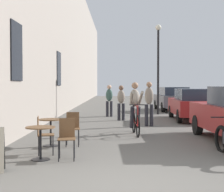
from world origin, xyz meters
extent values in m
plane|color=#5B5954|center=(0.00, 0.00, 0.00)|extent=(88.00, 88.00, 0.00)
cube|color=gray|center=(-3.45, 14.00, 4.83)|extent=(0.50, 68.00, 9.66)
cube|color=black|center=(-3.18, 4.64, 2.59)|extent=(0.04, 1.10, 1.70)
cube|color=black|center=(-3.18, 12.07, 2.43)|extent=(0.04, 1.10, 1.70)
cylinder|color=black|center=(-1.92, 2.00, 0.01)|extent=(0.40, 0.40, 0.02)
cylinder|color=black|center=(-1.92, 2.00, 0.36)|extent=(0.05, 0.05, 0.67)
cylinder|color=brown|center=(-1.92, 2.00, 0.71)|extent=(0.64, 0.64, 0.02)
cylinder|color=black|center=(-1.18, 1.86, 0.23)|extent=(0.02, 0.02, 0.45)
cylinder|color=black|center=(-1.50, 1.83, 0.23)|extent=(0.02, 0.02, 0.45)
cylinder|color=black|center=(-1.21, 2.18, 0.23)|extent=(0.02, 0.02, 0.45)
cylinder|color=black|center=(-1.53, 2.15, 0.23)|extent=(0.02, 0.02, 0.45)
cube|color=brown|center=(-1.36, 2.00, 0.46)|extent=(0.41, 0.41, 0.02)
cube|color=brown|center=(-1.37, 2.18, 0.68)|extent=(0.34, 0.05, 0.42)
cylinder|color=black|center=(-1.79, 2.78, 0.23)|extent=(0.02, 0.02, 0.45)
cylinder|color=black|center=(-1.74, 2.46, 0.23)|extent=(0.02, 0.02, 0.45)
cylinder|color=black|center=(-2.11, 2.73, 0.23)|extent=(0.02, 0.02, 0.45)
cylinder|color=black|center=(-2.05, 2.41, 0.23)|extent=(0.02, 0.02, 0.45)
cube|color=brown|center=(-1.92, 2.59, 0.46)|extent=(0.44, 0.44, 0.02)
cube|color=brown|center=(-2.10, 2.56, 0.68)|extent=(0.08, 0.34, 0.42)
cylinder|color=black|center=(-2.02, 3.69, 0.01)|extent=(0.40, 0.40, 0.02)
cylinder|color=black|center=(-2.02, 3.69, 0.36)|extent=(0.05, 0.05, 0.67)
cylinder|color=brown|center=(-2.02, 3.69, 0.71)|extent=(0.64, 0.64, 0.02)
cylinder|color=black|center=(-1.27, 3.54, 0.23)|extent=(0.02, 0.02, 0.45)
cylinder|color=black|center=(-1.59, 3.51, 0.23)|extent=(0.02, 0.02, 0.45)
cylinder|color=black|center=(-1.29, 3.86, 0.23)|extent=(0.02, 0.02, 0.45)
cylinder|color=black|center=(-1.61, 3.84, 0.23)|extent=(0.02, 0.02, 0.45)
cube|color=brown|center=(-1.44, 3.69, 0.46)|extent=(0.41, 0.41, 0.02)
cube|color=brown|center=(-1.45, 3.87, 0.68)|extent=(0.34, 0.04, 0.42)
torus|color=black|center=(0.39, 5.31, 0.33)|extent=(0.10, 0.71, 0.71)
torus|color=black|center=(0.32, 6.36, 0.33)|extent=(0.10, 0.71, 0.71)
cylinder|color=maroon|center=(0.32, 6.27, 0.61)|extent=(0.05, 0.22, 0.58)
cylinder|color=maroon|center=(0.36, 5.77, 0.95)|extent=(0.09, 0.82, 0.14)
cylinder|color=maroon|center=(0.39, 5.34, 0.67)|extent=(0.04, 0.09, 0.67)
cylinder|color=maroon|center=(0.35, 5.86, 0.37)|extent=(0.11, 1.00, 0.12)
cylinder|color=black|center=(0.39, 5.36, 1.00)|extent=(0.52, 0.06, 0.03)
ellipsoid|color=black|center=(0.33, 6.18, 0.93)|extent=(0.12, 0.24, 0.06)
ellipsoid|color=#9E9384|center=(0.33, 6.10, 1.21)|extent=(0.36, 0.37, 0.59)
sphere|color=#A57A5B|center=(0.34, 6.06, 1.60)|extent=(0.22, 0.22, 0.22)
cylinder|color=#26262D|center=(0.44, 6.03, 0.55)|extent=(0.16, 0.40, 0.75)
cylinder|color=#26262D|center=(0.24, 6.02, 0.55)|extent=(0.16, 0.40, 0.75)
cylinder|color=#9E9384|center=(0.50, 5.72, 1.20)|extent=(0.16, 0.75, 0.48)
cylinder|color=#9E9384|center=(0.22, 5.70, 1.20)|extent=(0.13, 0.75, 0.48)
cylinder|color=#26262D|center=(1.10, 8.13, 0.43)|extent=(0.14, 0.14, 0.86)
cylinder|color=#26262D|center=(0.90, 8.13, 0.43)|extent=(0.14, 0.14, 0.86)
ellipsoid|color=gray|center=(1.00, 8.13, 1.19)|extent=(0.34, 0.24, 0.68)
sphere|color=#A57A5B|center=(1.00, 8.13, 1.63)|extent=(0.22, 0.22, 0.22)
cylinder|color=#26262D|center=(-0.16, 10.28, 0.39)|extent=(0.14, 0.14, 0.77)
cylinder|color=#26262D|center=(0.04, 10.31, 0.39)|extent=(0.14, 0.14, 0.77)
ellipsoid|color=gray|center=(-0.06, 10.29, 1.08)|extent=(0.37, 0.29, 0.61)
sphere|color=brown|center=(-0.06, 10.29, 1.48)|extent=(0.22, 0.22, 0.22)
cylinder|color=#26262D|center=(-0.54, 12.20, 0.39)|extent=(0.14, 0.14, 0.79)
cylinder|color=#26262D|center=(-0.74, 12.19, 0.39)|extent=(0.14, 0.14, 0.79)
ellipsoid|color=#38564C|center=(-0.64, 12.19, 1.10)|extent=(0.35, 0.26, 0.62)
sphere|color=tan|center=(-0.64, 12.19, 1.51)|extent=(0.22, 0.22, 0.22)
cylinder|color=black|center=(2.01, 13.53, 2.30)|extent=(0.12, 0.12, 4.60)
sphere|color=silver|center=(2.01, 13.53, 4.74)|extent=(0.32, 0.32, 0.32)
cylinder|color=black|center=(2.37, 5.85, 0.32)|extent=(0.23, 0.65, 0.64)
cube|color=maroon|center=(3.19, 10.49, 0.62)|extent=(1.79, 4.10, 0.66)
cube|color=#283342|center=(3.18, 10.01, 1.20)|extent=(1.47, 2.23, 0.49)
cylinder|color=black|center=(2.46, 11.85, 0.29)|extent=(0.20, 0.59, 0.59)
cylinder|color=black|center=(3.99, 11.81, 0.29)|extent=(0.20, 0.59, 0.59)
cylinder|color=black|center=(2.39, 9.18, 0.29)|extent=(0.20, 0.59, 0.59)
cylinder|color=black|center=(3.92, 9.13, 0.29)|extent=(0.20, 0.59, 0.59)
cube|color=#595960|center=(3.23, 16.41, 0.64)|extent=(1.87, 4.21, 0.68)
cube|color=#283342|center=(3.24, 15.92, 1.23)|extent=(1.52, 2.29, 0.50)
cylinder|color=black|center=(2.39, 17.76, 0.30)|extent=(0.21, 0.61, 0.60)
cylinder|color=black|center=(3.96, 17.81, 0.30)|extent=(0.21, 0.61, 0.60)
cylinder|color=black|center=(2.49, 15.02, 0.30)|extent=(0.21, 0.61, 0.60)
cylinder|color=black|center=(4.06, 15.07, 0.30)|extent=(0.21, 0.61, 0.60)
torus|color=black|center=(2.27, 2.97, 0.30)|extent=(0.17, 0.70, 0.69)
cylinder|color=black|center=(2.28, 2.87, 0.85)|extent=(0.62, 0.10, 0.03)
camera|label=1|loc=(-0.29, -5.42, 1.63)|focal=55.58mm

